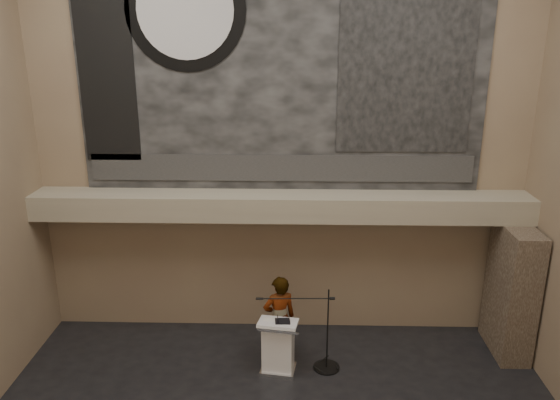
{
  "coord_description": "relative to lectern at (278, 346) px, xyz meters",
  "views": [
    {
      "loc": [
        0.27,
        -6.83,
        6.42
      ],
      "look_at": [
        0.0,
        3.2,
        3.2
      ],
      "focal_mm": 35.0,
      "sensor_mm": 36.0,
      "label": 1
    }
  ],
  "objects": [
    {
      "name": "wall_back",
      "position": [
        0.01,
        1.74,
        3.7
      ],
      "size": [
        10.0,
        0.02,
        8.5
      ],
      "primitive_type": "cube",
      "color": "#7D654F",
      "rests_on": "floor"
    },
    {
      "name": "wall_front",
      "position": [
        0.01,
        -6.26,
        3.7
      ],
      "size": [
        10.0,
        0.02,
        8.5
      ],
      "primitive_type": "cube",
      "color": "#7D654F",
      "rests_on": "floor"
    },
    {
      "name": "soffit",
      "position": [
        0.01,
        1.34,
        2.4
      ],
      "size": [
        10.0,
        0.8,
        0.5
      ],
      "primitive_type": "cube",
      "color": "gray",
      "rests_on": "wall_back"
    },
    {
      "name": "sprinkler_left",
      "position": [
        -1.59,
        1.29,
        2.12
      ],
      "size": [
        0.04,
        0.04,
        0.06
      ],
      "primitive_type": "cylinder",
      "color": "#B2893D",
      "rests_on": "soffit"
    },
    {
      "name": "sprinkler_right",
      "position": [
        1.91,
        1.29,
        2.12
      ],
      "size": [
        0.04,
        0.04,
        0.06
      ],
      "primitive_type": "cylinder",
      "color": "#B2893D",
      "rests_on": "soffit"
    },
    {
      "name": "banner",
      "position": [
        0.01,
        1.71,
        5.15
      ],
      "size": [
        8.0,
        0.05,
        5.0
      ],
      "primitive_type": "cube",
      "color": "black",
      "rests_on": "wall_back"
    },
    {
      "name": "banner_text_strip",
      "position": [
        0.01,
        1.67,
        3.1
      ],
      "size": [
        7.76,
        0.02,
        0.55
      ],
      "primitive_type": "cube",
      "color": "#2A2A2A",
      "rests_on": "banner"
    },
    {
      "name": "banner_clock_rim",
      "position": [
        -1.79,
        1.67,
        6.15
      ],
      "size": [
        2.3,
        0.02,
        2.3
      ],
      "primitive_type": "cylinder",
      "rotation": [
        1.57,
        0.0,
        0.0
      ],
      "color": "black",
      "rests_on": "banner"
    },
    {
      "name": "banner_clock_face",
      "position": [
        -1.79,
        1.65,
        6.15
      ],
      "size": [
        1.84,
        0.02,
        1.84
      ],
      "primitive_type": "cylinder",
      "rotation": [
        1.57,
        0.0,
        0.0
      ],
      "color": "silver",
      "rests_on": "banner"
    },
    {
      "name": "banner_building_print",
      "position": [
        2.41,
        1.67,
        5.25
      ],
      "size": [
        2.6,
        0.02,
        3.6
      ],
      "primitive_type": "cube",
      "color": "black",
      "rests_on": "banner"
    },
    {
      "name": "banner_brick_print",
      "position": [
        -3.39,
        1.67,
        4.85
      ],
      "size": [
        1.1,
        0.02,
        3.2
      ],
      "primitive_type": "cube",
      "color": "black",
      "rests_on": "banner"
    },
    {
      "name": "stone_pier",
      "position": [
        4.66,
        0.89,
        0.8
      ],
      "size": [
        0.6,
        1.4,
        2.7
      ],
      "primitive_type": "cube",
      "color": "#403327",
      "rests_on": "floor"
    },
    {
      "name": "lectern",
      "position": [
        0.0,
        0.0,
        0.0
      ],
      "size": [
        0.8,
        0.63,
        1.14
      ],
      "rotation": [
        0.0,
        0.0,
        -0.15
      ],
      "color": "silver",
      "rests_on": "floor"
    },
    {
      "name": "binder",
      "position": [
        0.09,
        -0.04,
        0.56
      ],
      "size": [
        0.29,
        0.24,
        0.04
      ],
      "primitive_type": "cube",
      "rotation": [
        0.0,
        0.0,
        0.08
      ],
      "color": "black",
      "rests_on": "lectern"
    },
    {
      "name": "papers",
      "position": [
        -0.17,
        -0.01,
        0.55
      ],
      "size": [
        0.25,
        0.33,
        0.0
      ],
      "primitive_type": "cube",
      "rotation": [
        0.0,
        0.0,
        -0.07
      ],
      "color": "silver",
      "rests_on": "lectern"
    },
    {
      "name": "speaker_person",
      "position": [
        0.01,
        0.43,
        0.35
      ],
      "size": [
        0.77,
        0.63,
        1.81
      ],
      "primitive_type": "imported",
      "rotation": [
        0.0,
        0.0,
        3.48
      ],
      "color": "white",
      "rests_on": "floor"
    },
    {
      "name": "mic_stand",
      "position": [
        0.89,
        0.13,
        -0.29
      ],
      "size": [
        1.63,
        0.52,
        1.7
      ],
      "rotation": [
        0.0,
        0.0,
        0.03
      ],
      "color": "black",
      "rests_on": "floor"
    }
  ]
}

